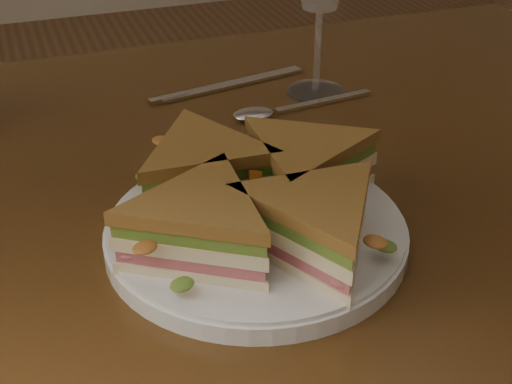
# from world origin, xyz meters

# --- Properties ---
(table) EXTENTS (1.20, 0.80, 0.75)m
(table) POSITION_xyz_m (0.00, 0.00, 0.65)
(table) COLOR #331D0B
(table) RESTS_ON ground
(plate) EXTENTS (0.26, 0.26, 0.02)m
(plate) POSITION_xyz_m (-0.02, -0.11, 0.76)
(plate) COLOR white
(plate) RESTS_ON table
(sandwich_wedges) EXTENTS (0.30, 0.30, 0.06)m
(sandwich_wedges) POSITION_xyz_m (-0.02, -0.11, 0.80)
(sandwich_wedges) COLOR #FCE9BA
(sandwich_wedges) RESTS_ON plate
(crisps_mound) EXTENTS (0.09, 0.09, 0.05)m
(crisps_mound) POSITION_xyz_m (-0.02, -0.11, 0.79)
(crisps_mound) COLOR #B95F17
(crisps_mound) RESTS_ON plate
(spoon) EXTENTS (0.18, 0.04, 0.01)m
(spoon) POSITION_xyz_m (0.08, 0.12, 0.75)
(spoon) COLOR silver
(spoon) RESTS_ON table
(knife) EXTENTS (0.21, 0.05, 0.00)m
(knife) POSITION_xyz_m (0.05, 0.21, 0.75)
(knife) COLOR silver
(knife) RESTS_ON table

